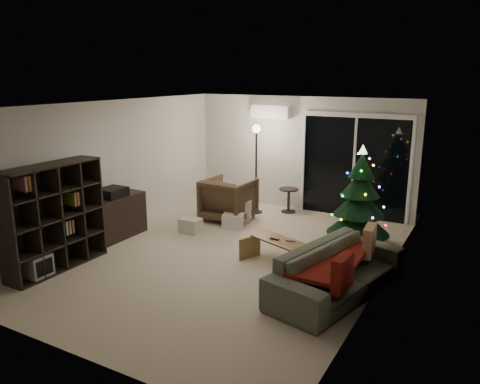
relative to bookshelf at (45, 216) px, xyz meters
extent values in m
plane|color=beige|center=(2.25, 1.71, -0.83)|extent=(6.50, 6.50, 0.00)
plane|color=white|center=(2.25, 1.71, 1.67)|extent=(6.50, 6.50, 0.00)
cube|color=silver|center=(2.25, 4.96, 0.42)|extent=(5.00, 0.02, 2.50)
cube|color=silver|center=(2.25, -1.54, 0.42)|extent=(5.00, 0.02, 2.50)
cube|color=silver|center=(-0.25, 1.71, 0.42)|extent=(0.02, 6.50, 2.50)
cube|color=silver|center=(4.75, 1.71, 0.42)|extent=(0.02, 6.50, 2.50)
cube|color=black|center=(3.45, 4.94, 0.22)|extent=(2.20, 0.02, 2.10)
cube|color=white|center=(1.55, 4.84, 1.32)|extent=(0.90, 0.22, 0.28)
cube|color=#3F3833|center=(3.45, 5.46, -0.88)|extent=(2.60, 1.00, 0.10)
cube|color=white|center=(3.45, 5.86, -0.33)|extent=(2.20, 0.06, 1.00)
cube|color=black|center=(0.00, 1.47, -0.43)|extent=(0.48, 1.26, 0.79)
cube|color=black|center=(0.00, 1.47, 0.05)|extent=(0.40, 0.47, 0.17)
imported|color=brown|center=(1.27, 3.46, -0.39)|extent=(0.95, 0.98, 0.88)
cube|color=beige|center=(1.49, 3.55, -0.60)|extent=(0.64, 0.64, 0.45)
cube|color=beige|center=(1.04, 2.41, -0.69)|extent=(0.39, 0.30, 0.28)
cube|color=beige|center=(1.62, 3.04, -0.69)|extent=(0.48, 0.42, 0.28)
cylinder|color=black|center=(2.14, 4.59, -0.56)|extent=(0.54, 0.54, 0.53)
cylinder|color=black|center=(1.52, 4.21, 0.11)|extent=(0.30, 0.30, 1.87)
imported|color=#494E41|center=(4.30, 1.27, -0.49)|extent=(1.42, 2.45, 0.67)
cube|color=#660D06|center=(4.20, 1.27, -0.34)|extent=(0.72, 1.66, 0.06)
cube|color=#A3714C|center=(4.55, 1.92, -0.22)|extent=(0.17, 0.45, 0.44)
cube|color=#660D06|center=(4.55, 0.62, -0.22)|extent=(0.16, 0.45, 0.44)
cube|color=black|center=(3.09, 1.83, -0.42)|extent=(0.16, 0.05, 0.02)
cube|color=slate|center=(3.34, 1.88, -0.42)|extent=(0.15, 0.09, 0.02)
cone|color=#0D3517|center=(4.01, 3.36, 0.07)|extent=(1.16, 1.16, 1.79)
camera|label=1|loc=(6.02, -4.59, 2.14)|focal=35.00mm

